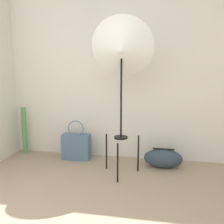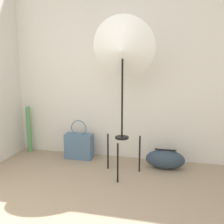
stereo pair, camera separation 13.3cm
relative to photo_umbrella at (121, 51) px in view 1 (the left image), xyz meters
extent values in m
cube|color=silver|center=(-0.28, 0.60, -0.17)|extent=(8.00, 0.05, 2.60)
cylinder|color=black|center=(0.00, -0.23, -1.24)|extent=(0.02, 0.02, 0.46)
cylinder|color=black|center=(-0.20, 0.12, -1.24)|extent=(0.02, 0.02, 0.46)
cylinder|color=black|center=(0.20, 0.12, -1.24)|extent=(0.02, 0.02, 0.46)
cylinder|color=black|center=(0.00, 0.00, -1.01)|extent=(0.16, 0.16, 0.02)
cylinder|color=black|center=(0.00, 0.00, -0.50)|extent=(0.02, 0.02, 1.02)
cone|color=white|center=(0.00, 0.00, 0.02)|extent=(0.73, 0.39, 0.74)
cube|color=slate|center=(-0.69, 0.38, -1.29)|extent=(0.39, 0.17, 0.35)
torus|color=slate|center=(-0.69, 0.38, -1.03)|extent=(0.22, 0.01, 0.22)
ellipsoid|color=#2D3D4C|center=(0.51, 0.29, -1.35)|extent=(0.49, 0.24, 0.24)
cube|color=black|center=(0.51, 0.29, -1.22)|extent=(0.27, 0.04, 0.01)
cylinder|color=#56995B|center=(-1.51, 0.47, -1.12)|extent=(0.07, 0.07, 0.69)
camera|label=1|loc=(0.45, -2.97, -0.11)|focal=42.00mm
camera|label=2|loc=(0.58, -2.94, -0.11)|focal=42.00mm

